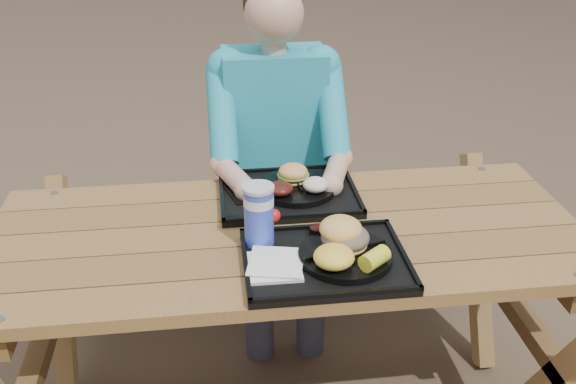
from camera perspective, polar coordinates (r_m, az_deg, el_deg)
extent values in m
cube|color=black|center=(1.78, 3.32, -6.21)|extent=(0.45, 0.35, 0.02)
cube|color=black|center=(2.12, 0.02, -0.24)|extent=(0.45, 0.35, 0.02)
cylinder|color=black|center=(1.78, 5.12, -5.63)|extent=(0.26, 0.26, 0.02)
cylinder|color=black|center=(2.12, 0.79, 0.41)|extent=(0.26, 0.26, 0.02)
cube|color=white|center=(1.73, -1.37, -6.55)|extent=(0.15, 0.15, 0.02)
cylinder|color=#1A35C4|center=(1.80, -2.60, -2.19)|extent=(0.08, 0.08, 0.17)
cylinder|color=black|center=(1.87, 2.60, -3.53)|extent=(0.05, 0.05, 0.03)
cylinder|color=orange|center=(1.88, 4.29, -3.30)|extent=(0.05, 0.05, 0.03)
ellipsoid|color=yellow|center=(1.70, 4.10, -5.77)|extent=(0.11, 0.11, 0.05)
cube|color=black|center=(2.11, -4.43, -0.14)|extent=(0.08, 0.13, 0.01)
ellipsoid|color=#46140E|center=(2.05, -0.73, 0.31)|extent=(0.09, 0.09, 0.04)
ellipsoid|color=#F1E4CC|center=(2.07, 2.45, 0.65)|extent=(0.08, 0.08, 0.05)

